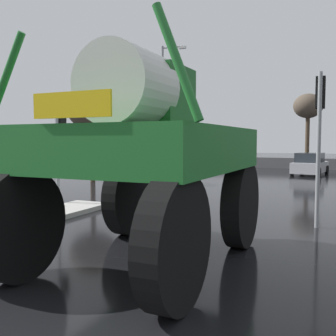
{
  "coord_description": "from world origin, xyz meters",
  "views": [
    {
      "loc": [
        4.19,
        0.09,
        2.32
      ],
      "look_at": [
        0.61,
        8.16,
        1.71
      ],
      "focal_mm": 41.76,
      "sensor_mm": 36.0,
      "label": 1
    }
  ],
  "objects": [
    {
      "name": "ground_plane",
      "position": [
        0.0,
        18.0,
        0.0
      ],
      "size": [
        120.0,
        120.0,
        0.0
      ],
      "primitive_type": "plane",
      "color": "black"
    },
    {
      "name": "oversize_sprayer",
      "position": [
        0.8,
        6.63,
        2.08
      ],
      "size": [
        3.79,
        5.5,
        4.09
      ],
      "rotation": [
        0.0,
        0.0,
        1.56
      ],
      "color": "black",
      "rests_on": "ground"
    },
    {
      "name": "sedan_ahead",
      "position": [
        2.27,
        28.43,
        0.71
      ],
      "size": [
        2.34,
        4.3,
        1.52
      ],
      "rotation": [
        0.0,
        0.0,
        1.43
      ],
      "color": "#B7B7BF",
      "rests_on": "ground"
    },
    {
      "name": "traffic_signal_near_left",
      "position": [
        -5.0,
        11.31,
        2.62
      ],
      "size": [
        0.24,
        0.54,
        3.6
      ],
      "color": "gray",
      "rests_on": "ground"
    },
    {
      "name": "traffic_signal_near_right",
      "position": [
        3.65,
        11.3,
        3.01
      ],
      "size": [
        0.24,
        0.54,
        4.13
      ],
      "color": "gray",
      "rests_on": "ground"
    },
    {
      "name": "streetlight_far_left",
      "position": [
        -7.81,
        26.44,
        5.08
      ],
      "size": [
        1.92,
        0.24,
        9.24
      ],
      "color": "gray",
      "rests_on": "ground"
    },
    {
      "name": "bare_tree_left",
      "position": [
        -8.72,
        18.6,
        4.12
      ],
      "size": [
        2.83,
        2.83,
        5.35
      ],
      "color": "#473828",
      "rests_on": "ground"
    },
    {
      "name": "bare_tree_far_center",
      "position": [
        1.27,
        38.87,
        5.46
      ],
      "size": [
        2.68,
        2.68,
        6.72
      ],
      "color": "#473828",
      "rests_on": "ground"
    },
    {
      "name": "roadside_barrier",
      "position": [
        0.0,
        34.35,
        0.45
      ],
      "size": [
        28.1,
        0.24,
        0.9
      ],
      "primitive_type": "cube",
      "color": "#59595B",
      "rests_on": "ground"
    }
  ]
}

